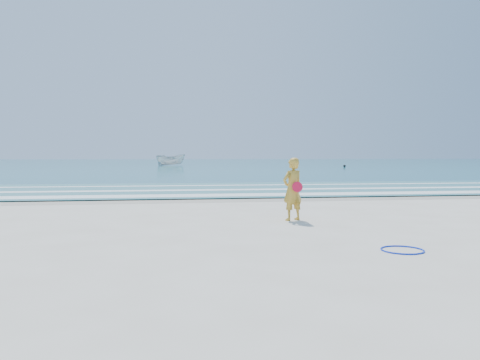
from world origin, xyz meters
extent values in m
plane|color=silver|center=(0.00, 0.00, 0.00)|extent=(400.00, 400.00, 0.00)
cube|color=#B2A893|center=(0.00, 9.00, 0.00)|extent=(400.00, 2.40, 0.00)
cube|color=#19727F|center=(0.00, 105.00, 0.02)|extent=(400.00, 190.00, 0.04)
cube|color=#59B7AD|center=(0.00, 14.00, 0.04)|extent=(400.00, 10.00, 0.01)
cube|color=white|center=(0.00, 10.30, 0.05)|extent=(400.00, 1.40, 0.01)
cube|color=white|center=(0.00, 13.20, 0.05)|extent=(400.00, 0.90, 0.01)
cube|color=white|center=(0.00, 16.50, 0.05)|extent=(400.00, 0.60, 0.01)
torus|color=#0B2DD7|center=(2.95, -1.01, 0.01)|extent=(0.75, 0.75, 0.03)
imported|color=silver|center=(-1.20, 68.45, 0.98)|extent=(5.17, 3.11, 1.87)
sphere|color=black|center=(22.68, 53.42, 0.22)|extent=(0.36, 0.36, 0.36)
imported|color=gold|center=(2.01, 3.00, 0.81)|extent=(0.70, 0.60, 1.61)
cylinder|color=red|center=(2.09, 2.82, 0.88)|extent=(0.27, 0.08, 0.27)
camera|label=1|loc=(-1.06, -8.64, 1.67)|focal=35.00mm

